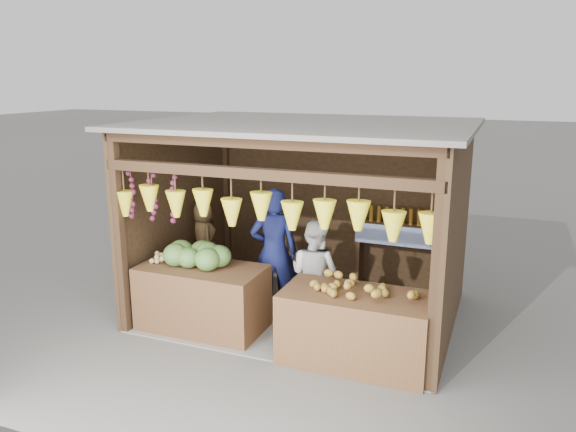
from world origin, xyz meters
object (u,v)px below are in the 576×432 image
Objects in this scene: counter_left at (203,298)px; counter_right at (356,328)px; woman_standing at (315,274)px; vendor_seated at (204,238)px; man_standing at (274,252)px.

counter_left reaches higher than counter_right.
vendor_seated is at bearing 2.05° from woman_standing.
counter_left is 1.31m from vendor_seated.
man_standing is 0.70m from woman_standing.
man_standing reaches higher than counter_right.
woman_standing reaches higher than counter_left.
counter_right is 1.76m from man_standing.
counter_right is at bearing -3.61° from counter_left.
counter_left is 1.15m from man_standing.
man_standing reaches higher than vendor_seated.
counter_left is 0.94× the size of counter_right.
vendor_seated is (-0.58, 1.08, 0.46)m from counter_left.
counter_left is 1.49m from woman_standing.
counter_right is 1.53× the size of vendor_seated.
counter_right is 2.97m from vendor_seated.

